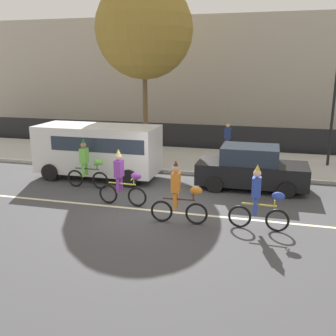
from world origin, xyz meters
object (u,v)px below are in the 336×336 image
object	(u,v)px
parade_cyclist_cobalt	(260,202)
parked_car_black	(251,169)
parade_cyclist_purple	(122,181)
parked_van_white	(100,147)
pedestrian_onlooker	(227,139)
parade_cyclist_orange	(180,196)
street_lamp_post	(336,79)
parade_cyclist_lime	(87,167)

from	to	relation	value
parade_cyclist_cobalt	parked_car_black	xyz separation A→B (m)	(-0.46, 3.94, -0.06)
parade_cyclist_purple	parked_van_white	world-z (taller)	parked_van_white
parade_cyclist_purple	parked_van_white	xyz separation A→B (m)	(-2.15, 2.95, 0.44)
pedestrian_onlooker	parade_cyclist_orange	bearing A→B (deg)	-92.35
parade_cyclist_cobalt	parked_van_white	world-z (taller)	parked_van_white
parade_cyclist_orange	street_lamp_post	distance (m)	9.99
parade_cyclist_orange	pedestrian_onlooker	size ratio (longest dim) A/B	1.19
parked_van_white	pedestrian_onlooker	world-z (taller)	parked_van_white
parade_cyclist_lime	pedestrian_onlooker	distance (m)	7.85
parade_cyclist_lime	pedestrian_onlooker	size ratio (longest dim) A/B	1.19
parade_cyclist_orange	parade_cyclist_purple	bearing A→B (deg)	154.47
parade_cyclist_orange	parked_van_white	world-z (taller)	parked_van_white
parade_cyclist_orange	parked_van_white	size ratio (longest dim) A/B	0.38
parked_car_black	pedestrian_onlooker	size ratio (longest dim) A/B	2.53
parade_cyclist_lime	parade_cyclist_cobalt	world-z (taller)	same
parade_cyclist_lime	parade_cyclist_purple	xyz separation A→B (m)	(2.00, -1.47, 0.00)
parade_cyclist_cobalt	pedestrian_onlooker	distance (m)	8.99
parade_cyclist_lime	pedestrian_onlooker	world-z (taller)	parade_cyclist_lime
parked_van_white	pedestrian_onlooker	xyz separation A→B (m)	(4.71, 4.90, -0.27)
parade_cyclist_orange	parked_car_black	world-z (taller)	parade_cyclist_orange
parade_cyclist_orange	parked_car_black	distance (m)	4.45
parade_cyclist_lime	street_lamp_post	distance (m)	11.21
parade_cyclist_cobalt	street_lamp_post	xyz separation A→B (m)	(2.75, 7.91, 3.15)
parked_car_black	street_lamp_post	xyz separation A→B (m)	(3.21, 3.97, 3.21)
parade_cyclist_purple	parked_car_black	distance (m)	5.03
parked_van_white	parade_cyclist_purple	bearing A→B (deg)	-54.00
parade_cyclist_lime	parked_car_black	world-z (taller)	parade_cyclist_lime
street_lamp_post	parade_cyclist_cobalt	bearing A→B (deg)	-109.19
parade_cyclist_orange	parade_cyclist_cobalt	world-z (taller)	same
street_lamp_post	pedestrian_onlooker	distance (m)	5.61
parade_cyclist_purple	parked_van_white	size ratio (longest dim) A/B	0.38
parade_cyclist_lime	parade_cyclist_purple	world-z (taller)	same
parade_cyclist_orange	pedestrian_onlooker	xyz separation A→B (m)	(0.36, 8.90, 0.17)
parade_cyclist_lime	parked_van_white	xyz separation A→B (m)	(-0.15, 1.49, 0.44)
parade_cyclist_orange	parked_van_white	xyz separation A→B (m)	(-4.34, 4.00, 0.44)
parade_cyclist_purple	parked_car_black	xyz separation A→B (m)	(4.03, 3.01, -0.06)
parade_cyclist_cobalt	parked_car_black	world-z (taller)	parade_cyclist_cobalt
parade_cyclist_purple	pedestrian_onlooker	distance (m)	8.26
parade_cyclist_lime	parked_car_black	distance (m)	6.22
parade_cyclist_orange	parade_cyclist_lime	bearing A→B (deg)	149.06
parked_car_black	parked_van_white	bearing A→B (deg)	-179.47
street_lamp_post	parked_car_black	bearing A→B (deg)	-129.01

